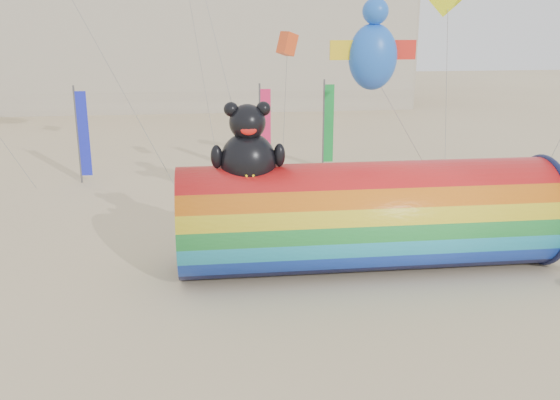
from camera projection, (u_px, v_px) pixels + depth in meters
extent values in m
plane|color=#CCB58C|center=(271.00, 280.00, 21.20)|extent=(160.00, 160.00, 0.00)
cube|color=#B7AD99|center=(97.00, 1.00, 60.74)|extent=(60.00, 15.00, 20.00)
cylinder|color=red|center=(367.00, 216.00, 21.80)|extent=(13.12, 3.83, 3.83)
torus|color=#0F1438|center=(541.00, 210.00, 22.55)|extent=(0.26, 4.01, 4.01)
cylinder|color=black|center=(545.00, 209.00, 22.57)|extent=(0.07, 3.79, 3.79)
ellipsoid|color=black|center=(248.00, 162.00, 20.72)|extent=(1.87, 1.67, 1.97)
ellipsoid|color=#FCFE1A|center=(249.00, 169.00, 20.18)|extent=(0.96, 0.42, 0.84)
sphere|color=black|center=(247.00, 122.00, 20.35)|extent=(1.20, 1.20, 1.20)
sphere|color=black|center=(231.00, 109.00, 20.16)|extent=(0.48, 0.48, 0.48)
sphere|color=black|center=(263.00, 109.00, 20.28)|extent=(0.48, 0.48, 0.48)
ellipsoid|color=red|center=(249.00, 130.00, 19.93)|extent=(0.53, 0.19, 0.34)
ellipsoid|color=black|center=(217.00, 157.00, 20.43)|extent=(0.39, 0.39, 0.79)
ellipsoid|color=black|center=(279.00, 155.00, 20.68)|extent=(0.39, 0.39, 0.79)
cylinder|color=#59595E|center=(78.00, 135.00, 32.89)|extent=(0.10, 0.10, 5.20)
cube|color=#1C25D2|center=(84.00, 134.00, 32.92)|extent=(0.56, 0.06, 4.50)
cylinder|color=#59595E|center=(260.00, 132.00, 33.86)|extent=(0.10, 0.10, 5.20)
cube|color=#EC215A|center=(266.00, 131.00, 33.88)|extent=(0.56, 0.06, 4.50)
cylinder|color=#59595E|center=(323.00, 125.00, 36.05)|extent=(0.10, 0.10, 5.20)
cube|color=#158E34|center=(329.00, 124.00, 36.07)|extent=(0.56, 0.06, 4.50)
ellipsoid|color=blue|center=(373.00, 57.00, 21.28)|extent=(1.68, 1.31, 2.24)
cube|color=#F04C1A|center=(287.00, 44.00, 27.58)|extent=(0.60, 0.60, 0.96)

